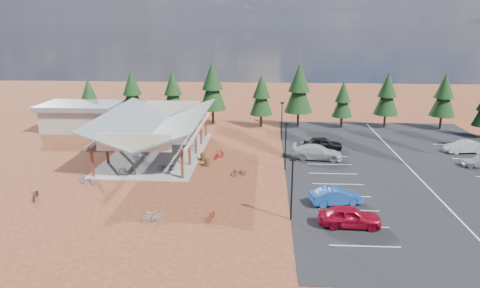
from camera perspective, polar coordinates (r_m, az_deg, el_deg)
ground at (r=44.27m, az=-0.40°, el=-4.18°), size 140.00×140.00×0.00m
asphalt_lot at (r=49.53m, az=21.77°, el=-3.12°), size 27.00×44.00×0.04m
concrete_pad at (r=52.39m, az=-10.85°, el=-1.19°), size 10.60×18.60×0.10m
bike_pavilion at (r=51.42m, az=-11.07°, el=2.83°), size 11.65×19.40×4.97m
outbuilding at (r=66.56m, az=-20.40°, el=3.51°), size 11.00×7.00×3.90m
lamp_post_0 at (r=33.84m, az=6.94°, el=-5.43°), size 0.50×0.25×5.14m
lamp_post_1 at (r=45.21m, az=6.10°, el=0.12°), size 0.50×0.25×5.14m
lamp_post_2 at (r=56.84m, az=5.60°, el=3.43°), size 0.50×0.25×5.14m
trash_bin_0 at (r=46.97m, az=-4.44°, el=-2.45°), size 0.60×0.60×0.90m
trash_bin_1 at (r=48.92m, az=-4.96°, el=-1.70°), size 0.60×0.60×0.90m
pine_0 at (r=70.30m, az=-19.48°, el=6.04°), size 2.97×2.97×6.91m
pine_1 at (r=66.69m, az=-14.18°, el=6.76°), size 3.60×3.60×8.39m
pine_2 at (r=66.09m, az=-8.93°, el=6.87°), size 3.52×3.52×8.21m
pine_3 at (r=65.32m, az=-3.70°, el=7.70°), size 4.13×4.13×9.63m
pine_4 at (r=63.53m, az=2.87°, el=6.55°), size 3.42×3.42×7.97m
pine_5 at (r=63.77m, az=7.88°, el=7.40°), size 4.15×4.15×9.66m
pine_6 at (r=64.93m, az=13.56°, el=5.79°), size 3.00×3.00×6.99m
pine_7 at (r=66.74m, az=19.03°, el=6.34°), size 3.57×3.57×8.31m
pine_8 at (r=68.67m, az=25.55°, el=5.90°), size 3.56×3.56×8.30m
bike_0 at (r=45.46m, az=-14.79°, el=-3.39°), size 1.95×0.93×0.98m
bike_1 at (r=49.59m, az=-13.27°, el=-1.59°), size 1.91×0.91×1.11m
bike_2 at (r=56.27m, az=-12.78°, el=0.43°), size 1.78×0.78×0.91m
bike_3 at (r=58.61m, az=-11.02°, el=1.20°), size 1.74×0.92×1.01m
bike_4 at (r=45.77m, az=-9.83°, el=-2.99°), size 1.86×1.02×0.92m
bike_5 at (r=51.04m, az=-8.27°, el=-0.89°), size 1.67×0.57×0.98m
bike_6 at (r=52.82m, az=-6.81°, el=-0.29°), size 1.84×0.98×0.92m
bike_7 at (r=58.94m, az=-7.97°, el=1.37°), size 1.50×0.47×0.89m
bike_8 at (r=42.40m, az=-25.61°, el=-6.07°), size 1.13×1.94×0.96m
bike_10 at (r=44.27m, az=-19.69°, el=-4.51°), size 1.88×0.98×0.94m
bike_11 at (r=34.56m, az=-3.80°, el=-9.45°), size 0.73×1.52×0.88m
bike_13 at (r=34.87m, az=-11.54°, el=-9.39°), size 1.76×1.04×1.02m
bike_15 at (r=49.46m, az=-2.83°, el=-1.35°), size 1.42×1.77×1.08m
bike_16 at (r=43.87m, az=-0.22°, el=-3.79°), size 1.69×1.01×0.84m
car_0 at (r=34.40m, az=14.40°, el=-9.33°), size 4.81×2.05×1.62m
car_1 at (r=38.07m, az=12.65°, el=-6.79°), size 4.71×2.45×1.48m
car_3 at (r=49.85m, az=10.29°, el=-1.07°), size 5.90×2.98×1.64m
car_4 at (r=53.46m, az=10.99°, el=0.04°), size 4.91×2.42×1.61m
car_9 at (r=58.12m, az=27.74°, el=-0.32°), size 4.67×2.11×1.49m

